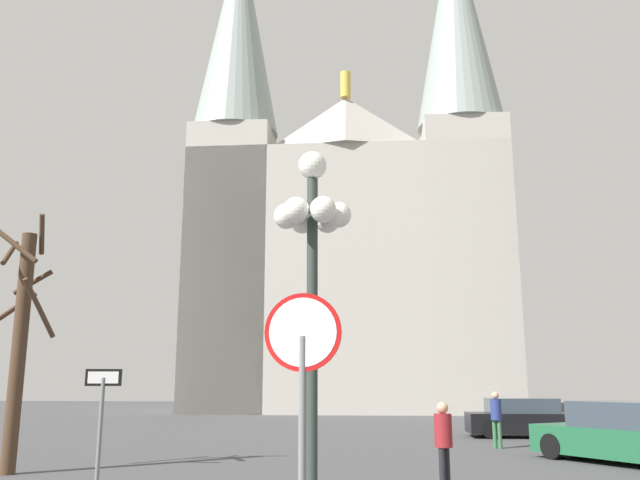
{
  "coord_description": "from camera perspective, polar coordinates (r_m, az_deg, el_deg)",
  "views": [
    {
      "loc": [
        2.75,
        -5.65,
        1.95
      ],
      "look_at": [
        0.02,
        20.55,
        7.62
      ],
      "focal_mm": 36.96,
      "sensor_mm": 36.0,
      "label": 1
    }
  ],
  "objects": [
    {
      "name": "street_lamp",
      "position": [
        9.61,
        -0.67,
        -1.2
      ],
      "size": [
        1.16,
        1.05,
        5.34
      ],
      "color": "#2D3833",
      "rests_on": "ground"
    },
    {
      "name": "parked_car_near_black",
      "position": [
        25.52,
        17.45,
        -14.54
      ],
      "size": [
        4.32,
        1.9,
        1.36
      ],
      "color": "black",
      "rests_on": "ground"
    },
    {
      "name": "pedestrian_walking",
      "position": [
        12.64,
        10.64,
        -16.47
      ],
      "size": [
        0.32,
        0.32,
        1.58
      ],
      "color": "black",
      "rests_on": "ground"
    },
    {
      "name": "bare_tree",
      "position": [
        16.28,
        -24.56,
        -7.8
      ],
      "size": [
        1.53,
        1.51,
        5.73
      ],
      "color": "#473323",
      "rests_on": "ground"
    },
    {
      "name": "stop_sign",
      "position": [
        6.84,
        -1.52,
        -11.61
      ],
      "size": [
        0.81,
        0.1,
        2.85
      ],
      "color": "slate",
      "rests_on": "ground"
    },
    {
      "name": "pedestrian_standing",
      "position": [
        21.07,
        15.01,
        -14.34
      ],
      "size": [
        0.32,
        0.32,
        1.65
      ],
      "color": "#33663F",
      "rests_on": "ground"
    },
    {
      "name": "parked_car_far_green",
      "position": [
        18.26,
        24.71,
        -15.05
      ],
      "size": [
        3.84,
        4.47,
        1.47
      ],
      "color": "#1E5B38",
      "rests_on": "ground"
    },
    {
      "name": "cathedral",
      "position": [
        46.47,
        2.55,
        -0.21
      ],
      "size": [
        21.43,
        14.74,
        35.72
      ],
      "color": "#ADA89E",
      "rests_on": "ground"
    },
    {
      "name": "one_way_arrow_sign",
      "position": [
        11.51,
        -18.45,
        -14.46
      ],
      "size": [
        0.57,
        0.16,
        2.15
      ],
      "color": "slate",
      "rests_on": "ground"
    }
  ]
}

